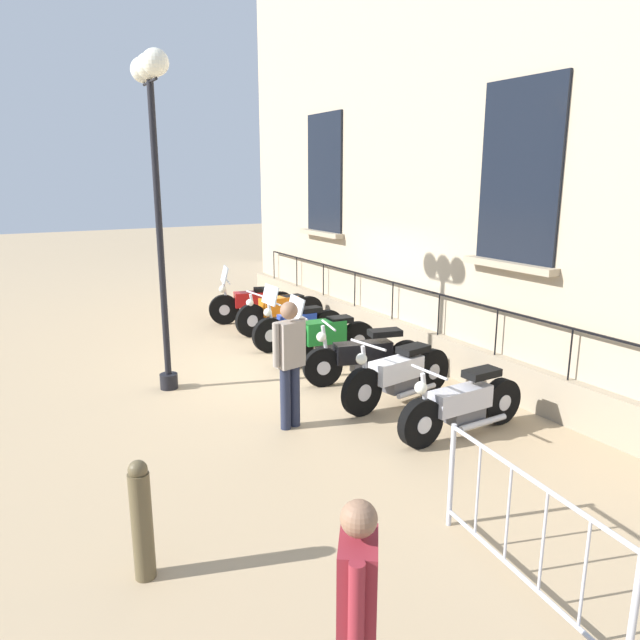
% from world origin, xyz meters
% --- Properties ---
extents(ground_plane, '(60.00, 60.00, 0.00)m').
position_xyz_m(ground_plane, '(0.00, 0.00, 0.00)').
color(ground_plane, tan).
extents(building_facade, '(0.82, 12.69, 7.65)m').
position_xyz_m(building_facade, '(-2.22, 0.00, 3.72)').
color(building_facade, tan).
rests_on(building_facade, ground_plane).
extents(motorcycle_red, '(1.98, 0.81, 1.32)m').
position_xyz_m(motorcycle_red, '(-0.37, -3.45, 0.45)').
color(motorcycle_red, black).
rests_on(motorcycle_red, ground_plane).
extents(motorcycle_orange, '(2.15, 0.69, 0.93)m').
position_xyz_m(motorcycle_orange, '(-0.57, -2.35, 0.45)').
color(motorcycle_orange, black).
rests_on(motorcycle_orange, ground_plane).
extents(motorcycle_blue, '(2.00, 0.64, 1.29)m').
position_xyz_m(motorcycle_blue, '(-0.36, -1.10, 0.43)').
color(motorcycle_blue, black).
rests_on(motorcycle_blue, ground_plane).
extents(motorcycle_green, '(1.97, 0.74, 1.27)m').
position_xyz_m(motorcycle_green, '(-0.30, 0.07, 0.48)').
color(motorcycle_green, black).
rests_on(motorcycle_green, ground_plane).
extents(motorcycle_black, '(2.08, 0.82, 1.02)m').
position_xyz_m(motorcycle_black, '(-0.39, 1.24, 0.42)').
color(motorcycle_black, black).
rests_on(motorcycle_black, ground_plane).
extents(motorcycle_white, '(2.15, 0.69, 1.03)m').
position_xyz_m(motorcycle_white, '(-0.29, 2.27, 0.44)').
color(motorcycle_white, black).
rests_on(motorcycle_white, ground_plane).
extents(motorcycle_silver, '(2.06, 0.64, 0.98)m').
position_xyz_m(motorcycle_silver, '(-0.36, 3.58, 0.40)').
color(motorcycle_silver, black).
rests_on(motorcycle_silver, ground_plane).
extents(lamppost, '(0.37, 1.07, 4.98)m').
position_xyz_m(lamppost, '(2.51, -0.02, 3.86)').
color(lamppost, black).
rests_on(lamppost, ground_plane).
extents(crowd_barrier, '(0.33, 2.09, 1.05)m').
position_xyz_m(crowd_barrier, '(1.32, 6.12, 0.56)').
color(crowd_barrier, '#B7B7BF').
rests_on(crowd_barrier, ground_plane).
extents(bollard, '(0.18, 0.18, 1.07)m').
position_xyz_m(bollard, '(3.94, 4.45, 0.54)').
color(bollard, brown).
rests_on(bollard, ground_plane).
extents(pedestrian_standing, '(0.52, 0.29, 1.73)m').
position_xyz_m(pedestrian_standing, '(1.49, 2.27, 0.98)').
color(pedestrian_standing, '#23283D').
rests_on(pedestrian_standing, ground_plane).
extents(pedestrian_walking, '(0.39, 0.45, 1.57)m').
position_xyz_m(pedestrian_walking, '(3.17, 6.54, 0.88)').
color(pedestrian_walking, black).
rests_on(pedestrian_walking, ground_plane).
extents(distant_building, '(3.89, 5.99, 13.23)m').
position_xyz_m(distant_building, '(-6.71, -9.52, 6.62)').
color(distant_building, gray).
rests_on(distant_building, ground_plane).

